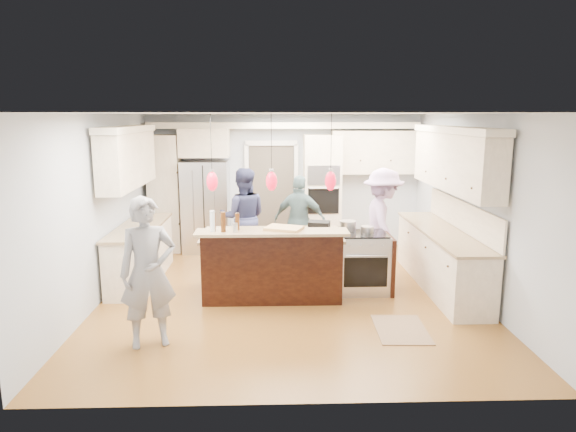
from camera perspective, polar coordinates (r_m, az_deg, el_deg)
name	(u,v)px	position (r m, az deg, el deg)	size (l,w,h in m)	color
ground_plane	(289,295)	(7.87, 0.08, -8.74)	(6.00, 6.00, 0.00)	#A4702C
room_shell	(289,175)	(7.45, 0.09, 4.53)	(5.54, 6.04, 2.72)	#B2BCC6
refrigerator	(206,207)	(10.27, -9.09, 1.05)	(0.90, 0.70, 1.80)	#B7B7BC
oven_column	(322,193)	(10.23, 3.79, 2.54)	(0.72, 0.69, 2.30)	#F8E8C9
back_upper_cabinets	(246,167)	(10.22, -4.64, 5.45)	(5.30, 0.61, 2.54)	#F8E8C9
right_counter_run	(446,222)	(8.31, 17.11, -0.60)	(0.64, 3.10, 2.51)	#F8E8C9
left_cabinets	(136,217)	(8.64, -16.53, -0.14)	(0.64, 2.30, 2.51)	#F8E8C9
kitchen_island	(272,263)	(7.78, -1.75, -5.21)	(2.10, 1.46, 1.12)	black
island_range	(364,262)	(7.99, 8.43, -5.11)	(0.82, 0.71, 0.92)	#B7B7BC
pendant_lights	(272,181)	(6.94, -1.84, 3.92)	(1.75, 0.15, 1.03)	black
person_bar_end	(148,272)	(6.18, -15.29, -6.07)	(0.65, 0.43, 1.78)	gray
person_far_left	(243,217)	(9.19, -5.00, -0.16)	(0.86, 0.67, 1.77)	#282C4E
person_far_right	(300,221)	(9.20, 1.34, -0.52)	(0.96, 0.40, 1.63)	#4B676A
person_range_side	(383,223)	(8.70, 10.47, -0.75)	(1.18, 0.68, 1.82)	#B292C5
floor_rug	(401,329)	(6.82, 12.44, -12.19)	(0.63, 0.93, 0.01)	#967552
water_bottle	(212,221)	(7.02, -8.40, -0.59)	(0.07, 0.07, 0.29)	silver
beer_bottle_a	(213,222)	(7.06, -8.29, -0.63)	(0.06, 0.06, 0.26)	#43220B
beer_bottle_b	(223,222)	(6.99, -7.21, -0.67)	(0.07, 0.07, 0.28)	#43220B
beer_bottle_c	(237,222)	(7.09, -5.65, -0.62)	(0.06, 0.06, 0.24)	#43220B
drink_can	(235,228)	(6.96, -5.89, -1.30)	(0.07, 0.07, 0.13)	#B7B7BC
cutting_board	(284,228)	(7.10, -0.45, -1.36)	(0.49, 0.35, 0.04)	tan
pot_large	(348,226)	(8.00, 6.66, -1.06)	(0.26, 0.26, 0.15)	#B7B7BC
pot_small	(367,229)	(7.89, 8.80, -1.48)	(0.20, 0.20, 0.10)	#B7B7BC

